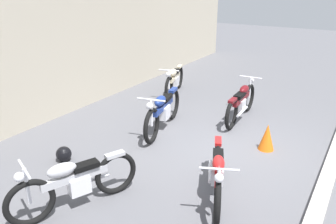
{
  "coord_description": "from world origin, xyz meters",
  "views": [
    {
      "loc": [
        -5.99,
        -2.27,
        3.26
      ],
      "look_at": [
        -0.07,
        1.37,
        0.55
      ],
      "focal_mm": 36.46,
      "sensor_mm": 36.0,
      "label": 1
    }
  ],
  "objects": [
    {
      "name": "motorcycle_blue",
      "position": [
        0.1,
        1.62,
        0.48
      ],
      "size": [
        2.17,
        0.75,
        0.99
      ],
      "rotation": [
        0.0,
        0.0,
        3.36
      ],
      "color": "black",
      "rests_on": "ground_plane"
    },
    {
      "name": "curb_strip",
      "position": [
        0.0,
        -1.96,
        0.06
      ],
      "size": [
        18.0,
        0.24,
        0.12
      ],
      "primitive_type": "cube",
      "color": "#B7B2A8",
      "rests_on": "ground_plane"
    },
    {
      "name": "traffic_cone",
      "position": [
        0.39,
        -0.71,
        0.28
      ],
      "size": [
        0.32,
        0.32,
        0.55
      ],
      "primitive_type": "cone",
      "color": "orange",
      "rests_on": "ground_plane"
    },
    {
      "name": "ground_plane",
      "position": [
        0.0,
        0.0,
        0.0
      ],
      "size": [
        40.0,
        40.0,
        0.0
      ],
      "primitive_type": "plane",
      "color": "#56565B"
    },
    {
      "name": "motorcycle_red",
      "position": [
        -1.63,
        -0.5,
        0.42
      ],
      "size": [
        1.82,
        0.95,
        0.87
      ],
      "rotation": [
        0.0,
        0.0,
        3.56
      ],
      "color": "black",
      "rests_on": "ground_plane"
    },
    {
      "name": "building_wall",
      "position": [
        0.0,
        4.43,
        1.8
      ],
      "size": [
        18.0,
        0.3,
        3.6
      ],
      "primitive_type": "cube",
      "color": "#B2A893",
      "rests_on": "ground_plane"
    },
    {
      "name": "motorcycle_silver",
      "position": [
        -3.02,
        1.19,
        0.44
      ],
      "size": [
        1.93,
        0.97,
        0.92
      ],
      "rotation": [
        0.0,
        0.0,
        2.74
      ],
      "color": "black",
      "rests_on": "ground_plane"
    },
    {
      "name": "motorcycle_maroon",
      "position": [
        1.67,
        0.32,
        0.45
      ],
      "size": [
        2.09,
        0.58,
        0.94
      ],
      "rotation": [
        0.0,
        0.0,
        0.04
      ],
      "color": "black",
      "rests_on": "ground_plane"
    },
    {
      "name": "motorcycle_cream",
      "position": [
        2.5,
        2.73,
        0.45
      ],
      "size": [
        2.0,
        0.82,
        0.93
      ],
      "rotation": [
        0.0,
        0.0,
        3.44
      ],
      "color": "black",
      "rests_on": "ground_plane"
    },
    {
      "name": "helmet",
      "position": [
        -2.11,
        2.45,
        0.15
      ],
      "size": [
        0.29,
        0.29,
        0.29
      ],
      "primitive_type": "sphere",
      "color": "black",
      "rests_on": "ground_plane"
    }
  ]
}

